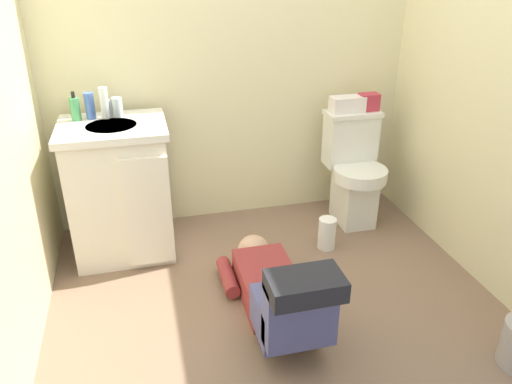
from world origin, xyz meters
The scene contains 13 objects.
ground_plane centered at (0.00, 0.00, -0.02)m, with size 2.84×3.05×0.04m, color #7E614C.
wall_back centered at (0.00, 1.07, 1.20)m, with size 2.50×0.08×2.40m, color beige.
toilet centered at (0.76, 0.73, 0.37)m, with size 0.36×0.46×0.75m.
vanity_cabinet centered at (-0.75, 0.69, 0.42)m, with size 0.60×0.53×0.82m.
faucet centered at (-0.76, 0.84, 0.87)m, with size 0.02×0.02×0.10m, color silver.
person_plumber centered at (-0.03, -0.17, 0.18)m, with size 0.38×1.06×0.52m.
tissue_box centered at (0.72, 0.82, 0.80)m, with size 0.22×0.11×0.10m, color silver.
toiletry_bag centered at (0.87, 0.82, 0.81)m, with size 0.12×0.09×0.11m, color #B22D3F.
soap_dispenser centered at (-0.95, 0.82, 0.89)m, with size 0.06×0.06×0.17m.
bottle_blue centered at (-0.87, 0.83, 0.90)m, with size 0.05×0.05×0.15m, color #4466B7.
bottle_white centered at (-0.79, 0.82, 0.91)m, with size 0.05×0.05×0.18m, color white.
bottle_clear centered at (-0.72, 0.84, 0.88)m, with size 0.06×0.06×0.11m, color silver.
paper_towel_roll centered at (0.46, 0.41, 0.10)m, with size 0.11×0.11×0.20m, color white.
Camera 1 is at (-0.61, -2.05, 1.68)m, focal length 34.42 mm.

